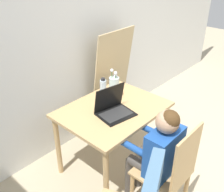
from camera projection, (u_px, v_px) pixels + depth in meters
wall_back at (82, 34)px, 2.82m from camera, size 6.40×0.05×2.50m
dining_table at (113, 117)px, 2.56m from camera, size 1.00×0.76×0.72m
chair_occupied at (169, 172)px, 2.13m from camera, size 0.40×0.40×0.92m
person_seated at (159, 149)px, 2.11m from camera, size 0.34×0.42×1.03m
laptop at (113, 107)px, 2.41m from camera, size 0.36×0.31×0.26m
flower_vase at (114, 87)px, 2.63m from camera, size 0.10×0.10×0.32m
water_bottle at (103, 90)px, 2.58m from camera, size 0.07×0.07×0.25m
cardboard_panel at (111, 80)px, 3.23m from camera, size 0.59×0.19×1.28m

